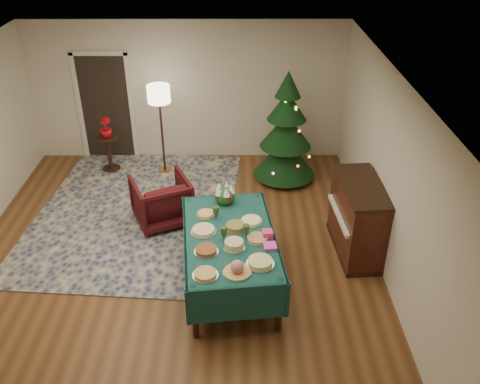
{
  "coord_description": "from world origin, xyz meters",
  "views": [
    {
      "loc": [
        0.97,
        -5.81,
        4.68
      ],
      "look_at": [
        0.99,
        0.32,
        1.02
      ],
      "focal_mm": 38.0,
      "sensor_mm": 36.0,
      "label": 1
    }
  ],
  "objects_px": {
    "gift_box": "(268,234)",
    "potted_plant": "(106,132)",
    "side_table": "(110,154)",
    "piano": "(358,219)",
    "armchair": "(161,198)",
    "buffet_table": "(230,245)",
    "christmas_tree": "(286,133)",
    "floor_lamp": "(159,99)"
  },
  "relations": [
    {
      "from": "gift_box",
      "to": "side_table",
      "type": "xyz_separation_m",
      "value": [
        -2.84,
        3.37,
        -0.53
      ]
    },
    {
      "from": "armchair",
      "to": "potted_plant",
      "type": "xyz_separation_m",
      "value": [
        -1.23,
        1.79,
        0.36
      ]
    },
    {
      "from": "side_table",
      "to": "gift_box",
      "type": "bearing_deg",
      "value": -49.93
    },
    {
      "from": "christmas_tree",
      "to": "armchair",
      "type": "bearing_deg",
      "value": -145.49
    },
    {
      "from": "side_table",
      "to": "potted_plant",
      "type": "relative_size",
      "value": 1.75
    },
    {
      "from": "christmas_tree",
      "to": "gift_box",
      "type": "bearing_deg",
      "value": -99.03
    },
    {
      "from": "buffet_table",
      "to": "floor_lamp",
      "type": "height_order",
      "value": "floor_lamp"
    },
    {
      "from": "buffet_table",
      "to": "piano",
      "type": "relative_size",
      "value": 1.63
    },
    {
      "from": "gift_box",
      "to": "side_table",
      "type": "distance_m",
      "value": 4.44
    },
    {
      "from": "floor_lamp",
      "to": "piano",
      "type": "distance_m",
      "value": 4.14
    },
    {
      "from": "floor_lamp",
      "to": "potted_plant",
      "type": "height_order",
      "value": "floor_lamp"
    },
    {
      "from": "side_table",
      "to": "armchair",
      "type": "bearing_deg",
      "value": -55.48
    },
    {
      "from": "floor_lamp",
      "to": "christmas_tree",
      "type": "xyz_separation_m",
      "value": [
        2.27,
        -0.32,
        -0.51
      ]
    },
    {
      "from": "floor_lamp",
      "to": "side_table",
      "type": "distance_m",
      "value": 1.52
    },
    {
      "from": "gift_box",
      "to": "side_table",
      "type": "relative_size",
      "value": 0.19
    },
    {
      "from": "armchair",
      "to": "christmas_tree",
      "type": "xyz_separation_m",
      "value": [
        2.08,
        1.43,
        0.49
      ]
    },
    {
      "from": "side_table",
      "to": "piano",
      "type": "distance_m",
      "value": 4.93
    },
    {
      "from": "buffet_table",
      "to": "armchair",
      "type": "xyz_separation_m",
      "value": [
        -1.11,
        1.53,
        -0.21
      ]
    },
    {
      "from": "armchair",
      "to": "piano",
      "type": "height_order",
      "value": "piano"
    },
    {
      "from": "gift_box",
      "to": "potted_plant",
      "type": "height_order",
      "value": "gift_box"
    },
    {
      "from": "potted_plant",
      "to": "piano",
      "type": "bearing_deg",
      "value": -31.44
    },
    {
      "from": "piano",
      "to": "armchair",
      "type": "bearing_deg",
      "value": 165.3
    },
    {
      "from": "potted_plant",
      "to": "buffet_table",
      "type": "bearing_deg",
      "value": -54.75
    },
    {
      "from": "armchair",
      "to": "piano",
      "type": "bearing_deg",
      "value": 141.31
    },
    {
      "from": "gift_box",
      "to": "piano",
      "type": "height_order",
      "value": "piano"
    },
    {
      "from": "buffet_table",
      "to": "piano",
      "type": "bearing_deg",
      "value": 21.96
    },
    {
      "from": "buffet_table",
      "to": "christmas_tree",
      "type": "relative_size",
      "value": 1.06
    },
    {
      "from": "potted_plant",
      "to": "christmas_tree",
      "type": "relative_size",
      "value": 0.19
    },
    {
      "from": "side_table",
      "to": "piano",
      "type": "height_order",
      "value": "piano"
    },
    {
      "from": "gift_box",
      "to": "christmas_tree",
      "type": "distance_m",
      "value": 3.05
    },
    {
      "from": "gift_box",
      "to": "christmas_tree",
      "type": "bearing_deg",
      "value": 80.97
    },
    {
      "from": "armchair",
      "to": "side_table",
      "type": "xyz_separation_m",
      "value": [
        -1.23,
        1.79,
        -0.1
      ]
    },
    {
      "from": "floor_lamp",
      "to": "potted_plant",
      "type": "relative_size",
      "value": 4.35
    },
    {
      "from": "floor_lamp",
      "to": "side_table",
      "type": "xyz_separation_m",
      "value": [
        -1.04,
        0.04,
        -1.11
      ]
    },
    {
      "from": "side_table",
      "to": "floor_lamp",
      "type": "bearing_deg",
      "value": -2.17
    },
    {
      "from": "christmas_tree",
      "to": "potted_plant",
      "type": "bearing_deg",
      "value": 173.88
    },
    {
      "from": "christmas_tree",
      "to": "piano",
      "type": "distance_m",
      "value": 2.41
    },
    {
      "from": "armchair",
      "to": "side_table",
      "type": "distance_m",
      "value": 2.17
    },
    {
      "from": "buffet_table",
      "to": "floor_lamp",
      "type": "relative_size",
      "value": 1.29
    },
    {
      "from": "gift_box",
      "to": "christmas_tree",
      "type": "height_order",
      "value": "christmas_tree"
    },
    {
      "from": "armchair",
      "to": "gift_box",
      "type": "bearing_deg",
      "value": 111.42
    },
    {
      "from": "buffet_table",
      "to": "potted_plant",
      "type": "bearing_deg",
      "value": 125.25
    }
  ]
}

